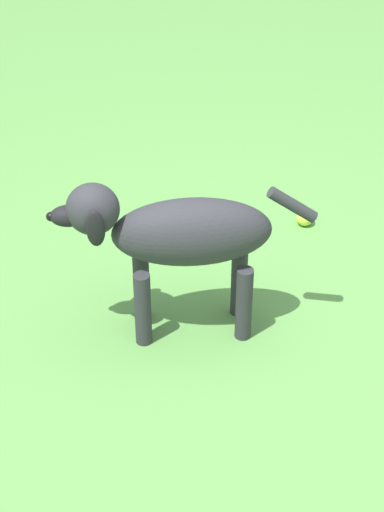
{
  "coord_description": "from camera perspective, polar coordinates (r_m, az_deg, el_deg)",
  "views": [
    {
      "loc": [
        0.07,
        -1.95,
        1.81
      ],
      "look_at": [
        -0.14,
        0.18,
        0.29
      ],
      "focal_mm": 58.9,
      "sensor_mm": 36.0,
      "label": 1
    }
  ],
  "objects": [
    {
      "name": "dog",
      "position": [
        2.58,
        -1.07,
        1.42
      ],
      "size": [
        0.82,
        0.28,
        0.56
      ],
      "rotation": [
        0.0,
        0.0,
        3.32
      ],
      "color": "#2D2D33",
      "rests_on": "ground"
    },
    {
      "name": "tennis_ball_2",
      "position": [
        3.31,
        7.67,
        2.6
      ],
      "size": [
        0.07,
        0.07,
        0.07
      ],
      "primitive_type": "sphere",
      "color": "#CDE43F",
      "rests_on": "ground"
    },
    {
      "name": "ground",
      "position": [
        2.66,
        2.6,
        -7.47
      ],
      "size": [
        14.0,
        14.0,
        0.0
      ],
      "primitive_type": "plane",
      "color": "#548C42"
    }
  ]
}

